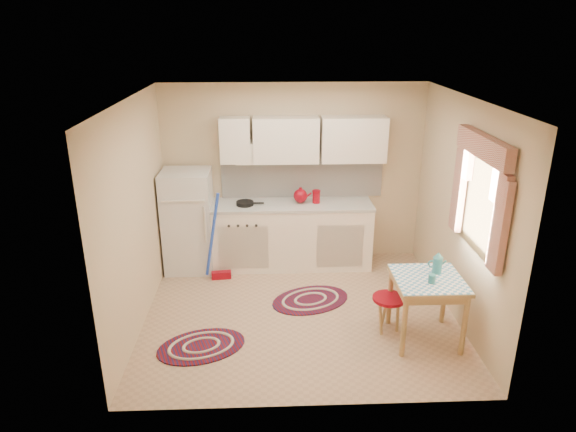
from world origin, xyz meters
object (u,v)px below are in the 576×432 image
object	(u,v)px
fridge	(188,221)
table	(425,309)
stool	(388,314)
base_cabinets	(289,236)

from	to	relation	value
fridge	table	distance (m)	3.33
table	stool	size ratio (longest dim) A/B	1.71
base_cabinets	table	bearing A→B (deg)	-53.88
fridge	base_cabinets	world-z (taller)	fridge
stool	base_cabinets	bearing A→B (deg)	120.47
fridge	base_cabinets	distance (m)	1.40
base_cabinets	stool	xyz separation A→B (m)	(1.02, -1.73, -0.23)
fridge	table	xyz separation A→B (m)	(2.75, -1.84, -0.34)
fridge	table	bearing A→B (deg)	-33.72
fridge	stool	world-z (taller)	fridge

